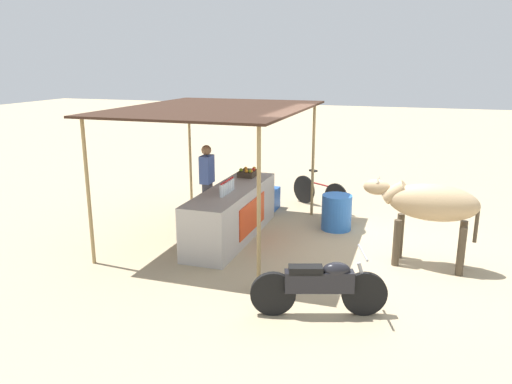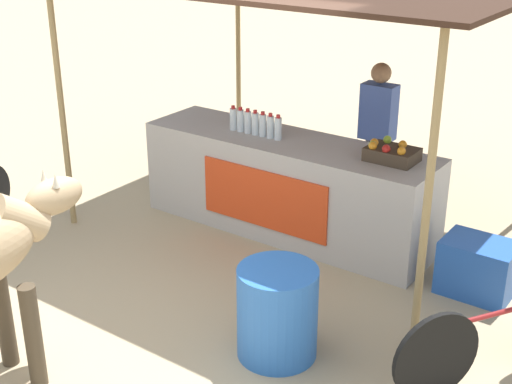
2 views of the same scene
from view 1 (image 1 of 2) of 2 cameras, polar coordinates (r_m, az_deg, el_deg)
The scene contains 11 objects.
ground_plane at distance 9.07m, azimuth 10.46°, elevation -6.58°, with size 60.00×60.00×0.00m, color tan.
stall_counter at distance 9.42m, azimuth -2.75°, elevation -2.44°, with size 3.00×0.82×0.96m.
stall_awning at distance 9.16m, azimuth -4.69°, elevation 9.05°, with size 4.20×3.20×2.45m.
water_bottle_row at distance 8.93m, azimuth -3.32°, elevation 0.55°, with size 0.61×0.07×0.25m.
fruit_crate at distance 10.26m, azimuth -0.92°, elevation 2.20°, with size 0.44×0.32×0.18m.
vendor_behind_counter at distance 10.12m, azimuth -5.60°, elevation 0.88°, with size 0.34×0.22×1.65m.
cooler_box at distance 11.27m, azimuth 1.33°, elevation -0.81°, with size 0.60×0.44×0.48m, color blue.
water_barrel at distance 10.04m, azimuth 9.20°, elevation -2.30°, with size 0.59×0.59×0.70m, color blue.
cow at distance 8.43m, azimuth 19.10°, elevation -1.39°, with size 0.65×1.84×1.44m.
motorcycle_parked at distance 6.67m, azimuth 7.40°, elevation -10.47°, with size 0.75×1.74×0.90m.
bicycle_leaning at distance 11.47m, azimuth 7.26°, elevation -0.09°, with size 0.92×1.43×0.85m.
Camera 1 is at (-8.40, -1.03, 3.25)m, focal length 35.00 mm.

